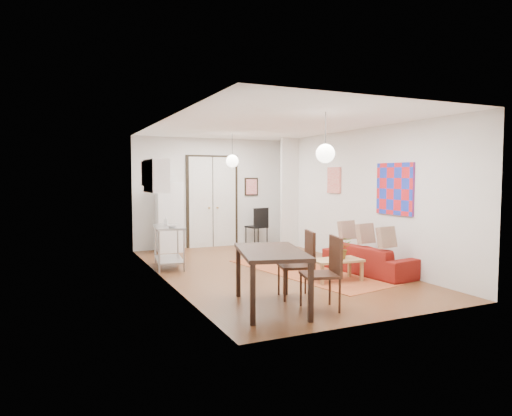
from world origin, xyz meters
name	(u,v)px	position (x,y,z in m)	size (l,w,h in m)	color
floor	(269,271)	(0.00, 0.00, 0.00)	(7.00, 7.00, 0.00)	brown
ceiling	(269,125)	(0.00, 0.00, 2.90)	(4.20, 7.00, 0.02)	white
wall_back	(212,193)	(0.00, 3.50, 1.45)	(4.20, 0.02, 2.90)	silver
wall_front	(389,211)	(0.00, -3.50, 1.45)	(4.20, 0.02, 2.90)	silver
wall_left	(164,201)	(-2.10, 0.00, 1.45)	(0.02, 7.00, 2.90)	silver
wall_right	(356,197)	(2.10, 0.00, 1.45)	(0.02, 7.00, 2.90)	silver
double_doors	(212,202)	(0.00, 3.46, 1.20)	(1.44, 0.06, 2.50)	silver
stub_partition	(289,193)	(1.85, 2.55, 1.45)	(0.50, 0.10, 2.90)	silver
wall_cabinet	(156,176)	(-1.92, 1.50, 1.90)	(0.35, 1.00, 0.70)	white
painting_popart	(395,189)	(2.08, -1.25, 1.65)	(0.05, 1.00, 1.00)	red
painting_abstract	(334,180)	(2.08, 0.80, 1.80)	(0.05, 0.50, 0.60)	beige
poster_back	(251,187)	(1.15, 3.47, 1.60)	(0.40, 0.03, 0.50)	red
print_left	(144,174)	(-2.07, 2.00, 1.95)	(0.03, 0.44, 0.54)	#9A5C40
pendant_back	(232,161)	(0.00, 2.00, 2.25)	(0.30, 0.30, 0.80)	white
pendant_front	(325,153)	(0.00, -2.00, 2.25)	(0.30, 0.30, 0.80)	white
kilim_rug	(306,271)	(0.63, -0.40, 0.00)	(1.37, 3.65, 0.01)	#B6532D
sofa	(369,259)	(1.66, -1.04, 0.28)	(1.92, 0.75, 0.56)	maroon
coffee_table	(336,262)	(0.70, -1.33, 0.35)	(0.93, 0.56, 0.40)	#AB8350
potted_plant	(341,248)	(0.80, -1.33, 0.60)	(0.35, 0.31, 0.39)	#2E5F2B
kitchen_counter	(169,241)	(-1.75, 1.16, 0.55)	(0.72, 1.20, 0.87)	#A7A9AC
bowl	(172,226)	(-1.75, 0.86, 0.89)	(0.20, 0.20, 0.05)	silver
soap_bottle	(166,220)	(-1.75, 1.41, 0.96)	(0.08, 0.08, 0.18)	teal
fridge	(169,217)	(-1.25, 3.15, 0.88)	(0.62, 0.62, 1.75)	white
dining_table	(271,256)	(-1.13, -2.35, 0.75)	(1.23, 1.69, 0.84)	black
dining_chair_near	(292,258)	(-0.53, -1.90, 0.61)	(0.61, 0.76, 1.04)	#381F11
dining_chair_far	(316,266)	(-0.53, -2.60, 0.61)	(0.61, 0.76, 1.04)	#381F11
black_side_chair	(255,223)	(1.16, 3.25, 0.61)	(0.56, 0.56, 1.04)	black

